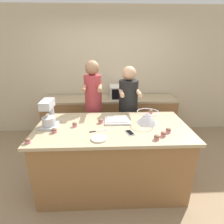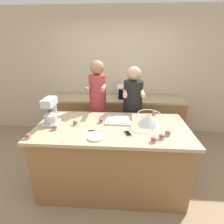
% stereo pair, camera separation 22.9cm
% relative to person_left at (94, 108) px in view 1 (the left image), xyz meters
% --- Properties ---
extents(ground_plane, '(16.00, 16.00, 0.00)m').
position_rel_person_left_xyz_m(ground_plane, '(0.29, -0.74, -0.94)').
color(ground_plane, '#937A5B').
extents(back_wall, '(10.00, 0.06, 2.70)m').
position_rel_person_left_xyz_m(back_wall, '(0.29, 1.10, 0.41)').
color(back_wall, beige).
rests_on(back_wall, ground_plane).
extents(island_counter, '(2.01, 1.00, 0.95)m').
position_rel_person_left_xyz_m(island_counter, '(0.29, -0.74, -0.47)').
color(island_counter, olive).
rests_on(island_counter, ground_plane).
extents(back_counter, '(2.80, 0.60, 0.90)m').
position_rel_person_left_xyz_m(back_counter, '(0.29, 0.75, -0.50)').
color(back_counter, olive).
rests_on(back_counter, ground_plane).
extents(person_left, '(0.30, 0.48, 1.73)m').
position_rel_person_left_xyz_m(person_left, '(0.00, 0.00, 0.00)').
color(person_left, '#232328').
rests_on(person_left, ground_plane).
extents(person_right, '(0.33, 0.50, 1.64)m').
position_rel_person_left_xyz_m(person_right, '(0.59, 0.00, -0.07)').
color(person_right, '#33384C').
rests_on(person_right, ground_plane).
extents(stand_mixer, '(0.20, 0.30, 0.36)m').
position_rel_person_left_xyz_m(stand_mixer, '(-0.53, -0.71, 0.17)').
color(stand_mixer, '#B2B7BC').
rests_on(stand_mixer, island_counter).
extents(mixing_bowl, '(0.30, 0.30, 0.17)m').
position_rel_person_left_xyz_m(mixing_bowl, '(0.77, -0.66, 0.10)').
color(mixing_bowl, '#BCBCC1').
rests_on(mixing_bowl, island_counter).
extents(baking_tray, '(0.34, 0.27, 0.04)m').
position_rel_person_left_xyz_m(baking_tray, '(0.36, -0.59, 0.03)').
color(baking_tray, silver).
rests_on(baking_tray, island_counter).
extents(microwave_oven, '(0.45, 0.41, 0.26)m').
position_rel_person_left_xyz_m(microwave_oven, '(0.53, 0.75, 0.08)').
color(microwave_oven, silver).
rests_on(microwave_oven, back_counter).
extents(cell_phone, '(0.11, 0.16, 0.01)m').
position_rel_person_left_xyz_m(cell_phone, '(0.49, -0.94, 0.01)').
color(cell_phone, silver).
rests_on(cell_phone, island_counter).
extents(small_plate, '(0.18, 0.18, 0.02)m').
position_rel_person_left_xyz_m(small_plate, '(0.12, -1.07, 0.02)').
color(small_plate, beige).
rests_on(small_plate, island_counter).
extents(knife, '(0.22, 0.07, 0.01)m').
position_rel_person_left_xyz_m(knife, '(0.09, -0.88, 0.01)').
color(knife, '#BCBCC1').
rests_on(knife, island_counter).
extents(cupcake_0, '(0.06, 0.06, 0.06)m').
position_rel_person_left_xyz_m(cupcake_0, '(-0.43, -0.89, 0.04)').
color(cupcake_0, '#D17084').
rests_on(cupcake_0, island_counter).
extents(cupcake_1, '(0.06, 0.06, 0.06)m').
position_rel_person_left_xyz_m(cupcake_1, '(-0.65, -1.13, 0.04)').
color(cupcake_1, '#D17084').
rests_on(cupcake_1, island_counter).
extents(cupcake_2, '(0.06, 0.06, 0.06)m').
position_rel_person_left_xyz_m(cupcake_2, '(0.88, -1.04, 0.04)').
color(cupcake_2, '#D17084').
rests_on(cupcake_2, island_counter).
extents(cupcake_3, '(0.06, 0.06, 0.06)m').
position_rel_person_left_xyz_m(cupcake_3, '(0.91, -0.30, 0.04)').
color(cupcake_3, '#D17084').
rests_on(cupcake_3, island_counter).
extents(cupcake_4, '(0.06, 0.06, 0.06)m').
position_rel_person_left_xyz_m(cupcake_4, '(0.13, -0.64, 0.04)').
color(cupcake_4, '#D17084').
rests_on(cupcake_4, island_counter).
extents(cupcake_5, '(0.06, 0.06, 0.06)m').
position_rel_person_left_xyz_m(cupcake_5, '(-0.21, -0.73, 0.04)').
color(cupcake_5, '#D17084').
rests_on(cupcake_5, island_counter).
extents(cupcake_6, '(0.06, 0.06, 0.06)m').
position_rel_person_left_xyz_m(cupcake_6, '(0.77, -1.11, 0.04)').
color(cupcake_6, '#D17084').
rests_on(cupcake_6, island_counter).
extents(cupcake_7, '(0.06, 0.06, 0.06)m').
position_rel_person_left_xyz_m(cupcake_7, '(0.96, -0.95, 0.04)').
color(cupcake_7, '#D17084').
rests_on(cupcake_7, island_counter).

